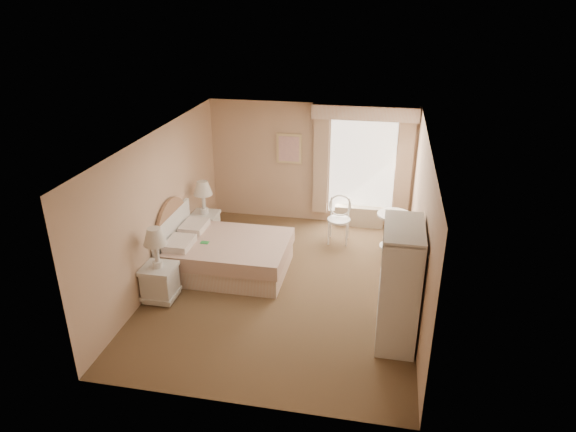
% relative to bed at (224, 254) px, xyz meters
% --- Properties ---
extents(room, '(4.21, 5.51, 2.51)m').
position_rel_bed_xyz_m(room, '(1.13, -0.28, 0.92)').
color(room, brown).
rests_on(room, ground).
extents(window, '(2.05, 0.22, 2.51)m').
position_rel_bed_xyz_m(window, '(2.18, 2.37, 1.01)').
color(window, white).
rests_on(window, room).
extents(framed_art, '(0.52, 0.04, 0.62)m').
position_rel_bed_xyz_m(framed_art, '(0.68, 2.43, 1.22)').
color(framed_art, '#D9BC85').
rests_on(framed_art, room).
extents(bed, '(2.06, 1.54, 1.37)m').
position_rel_bed_xyz_m(bed, '(0.00, 0.00, 0.00)').
color(bed, tan).
rests_on(bed, room).
extents(nightstand_near, '(0.51, 0.51, 1.23)m').
position_rel_bed_xyz_m(nightstand_near, '(-0.71, -1.07, 0.13)').
color(nightstand_near, silver).
rests_on(nightstand_near, room).
extents(nightstand_far, '(0.50, 0.50, 1.22)m').
position_rel_bed_xyz_m(nightstand_far, '(-0.71, 1.05, 0.13)').
color(nightstand_far, silver).
rests_on(nightstand_far, room).
extents(round_table, '(0.65, 0.65, 0.69)m').
position_rel_bed_xyz_m(round_table, '(2.88, 1.47, 0.13)').
color(round_table, white).
rests_on(round_table, room).
extents(cafe_chair, '(0.45, 0.45, 0.92)m').
position_rel_bed_xyz_m(cafe_chair, '(1.83, 1.57, 0.20)').
color(cafe_chair, white).
rests_on(cafe_chair, room).
extents(armoire, '(0.52, 1.04, 1.73)m').
position_rel_bed_xyz_m(armoire, '(2.94, -1.35, 0.39)').
color(armoire, silver).
rests_on(armoire, room).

